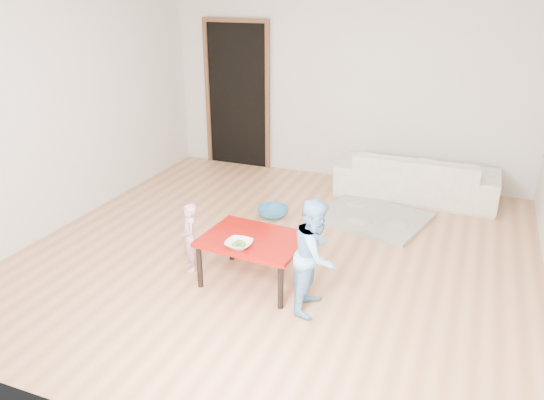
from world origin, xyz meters
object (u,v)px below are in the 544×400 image
Objects in this scene: child_pink at (190,238)px; basin at (273,212)px; sofa at (417,176)px; red_table at (254,260)px; bowl at (239,244)px; child_blue at (316,255)px.

child_pink is 1.83× the size of basin.
sofa is 2.94× the size of child_pink.
red_table is 3.93× the size of bowl.
child_blue reaches higher than sofa.
child_pink is at bearing -179.16° from red_table.
basin is at bearing 32.13° from child_blue.
red_table is at bearing 52.26° from child_pink.
bowl is at bearing -78.31° from basin.
child_blue is (-0.45, -2.87, 0.20)m from sofa.
red_table is 0.71m from child_blue.
bowl reaches higher than red_table.
red_table is 0.33m from bowl.
bowl is at bearing 32.90° from child_pink.
sofa is 1.94m from basin.
sofa is 2.91m from child_blue.
sofa is at bearing 67.94° from red_table.
child_pink is 1.31m from child_blue.
bowl is (-1.13, -2.89, 0.19)m from sofa.
sofa is at bearing -8.89° from child_blue.
sofa is 5.38× the size of basin.
red_table is 0.91× the size of child_blue.
basin is at bearing 40.67° from sofa.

